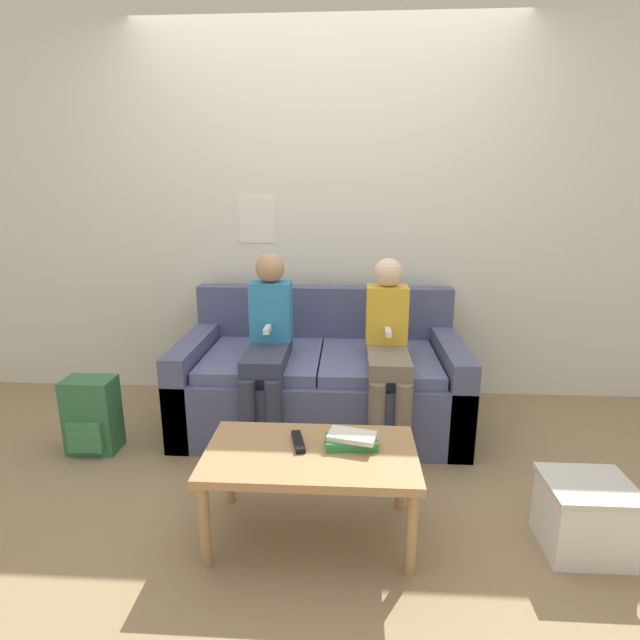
{
  "coord_description": "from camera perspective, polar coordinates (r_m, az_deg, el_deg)",
  "views": [
    {
      "loc": [
        0.16,
        -2.37,
        1.45
      ],
      "look_at": [
        0.0,
        0.43,
        0.71
      ],
      "focal_mm": 28.0,
      "sensor_mm": 36.0,
      "label": 1
    }
  ],
  "objects": [
    {
      "name": "person_right",
      "position": [
        2.86,
        7.74,
        -2.71
      ],
      "size": [
        0.24,
        0.6,
        1.06
      ],
      "color": "#756656",
      "rests_on": "ground_plane"
    },
    {
      "name": "ground_plane",
      "position": [
        2.78,
        -0.54,
        -16.58
      ],
      "size": [
        10.0,
        10.0,
        0.0
      ],
      "primitive_type": "plane",
      "color": "#937A56"
    },
    {
      "name": "wall_back",
      "position": [
        3.48,
        0.67,
        12.38
      ],
      "size": [
        8.0,
        0.06,
        2.6
      ],
      "color": "silver",
      "rests_on": "ground_plane"
    },
    {
      "name": "tv_remote",
      "position": [
        2.18,
        -2.51,
        -13.72
      ],
      "size": [
        0.08,
        0.17,
        0.02
      ],
      "rotation": [
        0.0,
        0.0,
        0.23
      ],
      "color": "black",
      "rests_on": "coffee_table"
    },
    {
      "name": "backpack",
      "position": [
        3.13,
        -24.61,
        -9.93
      ],
      "size": [
        0.27,
        0.21,
        0.43
      ],
      "color": "#336B42",
      "rests_on": "ground_plane"
    },
    {
      "name": "book_stack",
      "position": [
        2.16,
        3.61,
        -13.53
      ],
      "size": [
        0.22,
        0.15,
        0.06
      ],
      "color": "#2D8442",
      "rests_on": "coffee_table"
    },
    {
      "name": "storage_box",
      "position": [
        2.44,
        28.02,
        -19.18
      ],
      "size": [
        0.34,
        0.3,
        0.31
      ],
      "color": "silver",
      "rests_on": "ground_plane"
    },
    {
      "name": "person_left",
      "position": [
        2.89,
        -5.97,
        -2.23
      ],
      "size": [
        0.24,
        0.6,
        1.08
      ],
      "color": "#33384C",
      "rests_on": "ground_plane"
    },
    {
      "name": "couch",
      "position": [
        3.16,
        0.15,
        -6.96
      ],
      "size": [
        1.7,
        0.9,
        0.81
      ],
      "color": "#4C5175",
      "rests_on": "ground_plane"
    },
    {
      "name": "coffee_table",
      "position": [
        2.16,
        -1.07,
        -15.85
      ],
      "size": [
        0.88,
        0.5,
        0.4
      ],
      "color": "#AD7F51",
      "rests_on": "ground_plane"
    }
  ]
}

